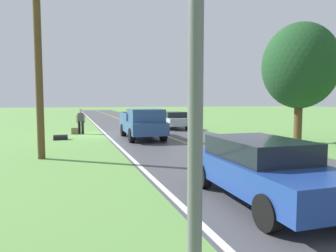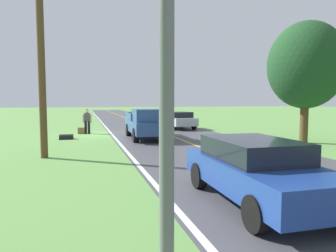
# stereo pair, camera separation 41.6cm
# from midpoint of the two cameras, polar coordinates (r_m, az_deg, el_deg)

# --- Properties ---
(ground_plane) EXTENTS (200.00, 200.00, 0.00)m
(ground_plane) POSITION_cam_midpoint_polar(r_m,az_deg,el_deg) (21.31, -12.12, -1.54)
(ground_plane) COLOR #609347
(road_surface) EXTENTS (7.72, 120.00, 0.00)m
(road_surface) POSITION_cam_midpoint_polar(r_m,az_deg,el_deg) (22.03, -0.44, -1.24)
(road_surface) COLOR #47474C
(road_surface) RESTS_ON ground
(lane_edge_line) EXTENTS (0.16, 117.60, 0.00)m
(lane_edge_line) POSITION_cam_midpoint_polar(r_m,az_deg,el_deg) (21.37, -10.01, -1.48)
(lane_edge_line) COLOR silver
(lane_edge_line) RESTS_ON ground
(lane_centre_line) EXTENTS (0.14, 117.60, 0.00)m
(lane_centre_line) POSITION_cam_midpoint_polar(r_m,az_deg,el_deg) (22.03, -0.44, -1.23)
(lane_centre_line) COLOR gold
(lane_centre_line) RESTS_ON ground
(hitchhiker_walking) EXTENTS (0.62, 0.51, 1.75)m
(hitchhiker_walking) POSITION_cam_midpoint_polar(r_m,az_deg,el_deg) (21.96, -14.46, 1.16)
(hitchhiker_walking) COLOR black
(hitchhiker_walking) RESTS_ON ground
(suitcase_carried) EXTENTS (0.46, 0.21, 0.44)m
(suitcase_carried) POSITION_cam_midpoint_polar(r_m,az_deg,el_deg) (21.94, -15.51, -0.86)
(suitcase_carried) COLOR brown
(suitcase_carried) RESTS_ON ground
(pickup_truck_passing) EXTENTS (2.19, 5.44, 1.82)m
(pickup_truck_passing) POSITION_cam_midpoint_polar(r_m,az_deg,el_deg) (18.29, -3.30, 0.58)
(pickup_truck_passing) COLOR #2D4C84
(pickup_truck_passing) RESTS_ON ground
(tree_far_side_near) EXTENTS (4.04, 4.04, 6.52)m
(tree_far_side_near) POSITION_cam_midpoint_polar(r_m,az_deg,el_deg) (18.22, 25.16, 10.26)
(tree_far_side_near) COLOR brown
(tree_far_side_near) RESTS_ON ground
(sedan_near_oncoming) EXTENTS (2.00, 4.44, 1.41)m
(sedan_near_oncoming) POSITION_cam_midpoint_polar(r_m,az_deg,el_deg) (25.24, 2.47, 1.23)
(sedan_near_oncoming) COLOR #B2B7C1
(sedan_near_oncoming) RESTS_ON ground
(sedan_ahead_same_lane) EXTENTS (1.98, 4.43, 1.41)m
(sedan_ahead_same_lane) POSITION_cam_midpoint_polar(r_m,az_deg,el_deg) (7.20, 17.80, -7.68)
(sedan_ahead_same_lane) COLOR navy
(sedan_ahead_same_lane) RESTS_ON ground
(utility_pole_roadside) EXTENTS (0.28, 0.28, 7.92)m
(utility_pole_roadside) POSITION_cam_midpoint_polar(r_m,az_deg,el_deg) (13.05, -21.90, 11.78)
(utility_pole_roadside) COLOR brown
(utility_pole_roadside) RESTS_ON ground
(drainage_culvert) EXTENTS (0.80, 0.60, 0.60)m
(drainage_culvert) POSITION_cam_midpoint_polar(r_m,az_deg,el_deg) (19.09, -17.99, -2.38)
(drainage_culvert) COLOR black
(drainage_culvert) RESTS_ON ground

